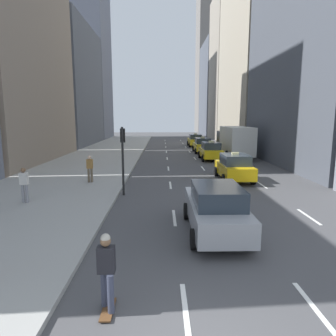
% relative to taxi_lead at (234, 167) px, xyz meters
% --- Properties ---
extents(sidewalk_left, '(8.00, 66.00, 0.15)m').
position_rel_taxi_lead_xyz_m(sidewalk_left, '(-11.00, 11.61, -0.81)').
color(sidewalk_left, '#9E9E99').
rests_on(sidewalk_left, ground).
extents(lane_markings, '(5.72, 56.00, 0.01)m').
position_rel_taxi_lead_xyz_m(lane_markings, '(-1.40, 7.61, -0.87)').
color(lane_markings, white).
rests_on(lane_markings, ground).
extents(building_row_left, '(6.00, 59.30, 34.18)m').
position_rel_taxi_lead_xyz_m(building_row_left, '(-18.00, 18.71, 11.68)').
color(building_row_left, slate).
rests_on(building_row_left, ground).
extents(building_row_right, '(6.00, 87.38, 37.45)m').
position_rel_taxi_lead_xyz_m(building_row_right, '(8.00, 30.82, 12.64)').
color(building_row_right, gray).
rests_on(building_row_right, ground).
extents(taxi_lead, '(2.02, 4.40, 1.87)m').
position_rel_taxi_lead_xyz_m(taxi_lead, '(0.00, 0.00, 0.00)').
color(taxi_lead, yellow).
rests_on(taxi_lead, ground).
extents(taxi_second, '(2.02, 4.40, 1.87)m').
position_rel_taxi_lead_xyz_m(taxi_second, '(0.00, 23.47, 0.00)').
color(taxi_second, yellow).
rests_on(taxi_second, ground).
extents(taxi_third, '(2.02, 4.40, 1.87)m').
position_rel_taxi_lead_xyz_m(taxi_third, '(0.00, 9.61, 0.00)').
color(taxi_third, yellow).
rests_on(taxi_third, ground).
extents(taxi_fourth, '(2.02, 4.40, 1.87)m').
position_rel_taxi_lead_xyz_m(taxi_fourth, '(0.00, 15.66, 0.00)').
color(taxi_fourth, yellow).
rests_on(taxi_fourth, ground).
extents(sedan_black_near, '(2.02, 4.59, 1.77)m').
position_rel_taxi_lead_xyz_m(sedan_black_near, '(-2.80, -9.04, 0.02)').
color(sedan_black_near, '#9EA0A5').
rests_on(sedan_black_near, ground).
extents(box_truck, '(2.58, 8.40, 3.15)m').
position_rel_taxi_lead_xyz_m(box_truck, '(2.80, 11.80, 0.83)').
color(box_truck, '#262628').
rests_on(box_truck, ground).
extents(skateboarder, '(0.36, 0.80, 1.75)m').
position_rel_taxi_lead_xyz_m(skateboarder, '(-5.85, -13.40, 0.08)').
color(skateboarder, brown).
rests_on(skateboarder, ground).
extents(pedestrian_mid_block, '(0.36, 0.22, 1.65)m').
position_rel_taxi_lead_xyz_m(pedestrian_mid_block, '(-11.09, -5.53, 0.19)').
color(pedestrian_mid_block, gray).
rests_on(pedestrian_mid_block, sidewalk_left).
extents(pedestrian_far_walking, '(0.36, 0.22, 1.65)m').
position_rel_taxi_lead_xyz_m(pedestrian_far_walking, '(-9.11, -1.11, 0.19)').
color(pedestrian_far_walking, brown).
rests_on(pedestrian_far_walking, sidewalk_left).
extents(traffic_light_pole, '(0.24, 0.42, 3.60)m').
position_rel_taxi_lead_xyz_m(traffic_light_pole, '(-6.75, -3.60, 1.53)').
color(traffic_light_pole, black).
rests_on(traffic_light_pole, ground).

